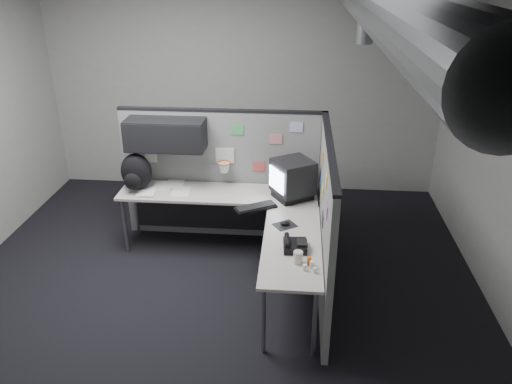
# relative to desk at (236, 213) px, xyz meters

# --- Properties ---
(room) EXTENTS (5.62, 5.62, 3.22)m
(room) POSITION_rel_desk_xyz_m (0.41, -0.70, 1.48)
(room) COLOR black
(room) RESTS_ON ground
(partition_back) EXTENTS (2.44, 0.42, 1.63)m
(partition_back) POSITION_rel_desk_xyz_m (-0.40, 0.53, 0.38)
(partition_back) COLOR slate
(partition_back) RESTS_ON ground
(partition_right) EXTENTS (0.07, 2.23, 1.63)m
(partition_right) POSITION_rel_desk_xyz_m (0.95, -0.49, 0.21)
(partition_right) COLOR slate
(partition_right) RESTS_ON ground
(desk) EXTENTS (2.31, 2.11, 0.73)m
(desk) POSITION_rel_desk_xyz_m (0.00, 0.00, 0.00)
(desk) COLOR #BEB5AC
(desk) RESTS_ON ground
(monitor) EXTENTS (0.54, 0.54, 0.45)m
(monitor) POSITION_rel_desk_xyz_m (0.62, 0.20, 0.35)
(monitor) COLOR black
(monitor) RESTS_ON desk
(keyboard) EXTENTS (0.48, 0.37, 0.04)m
(keyboard) POSITION_rel_desk_xyz_m (0.23, -0.11, 0.14)
(keyboard) COLOR black
(keyboard) RESTS_ON desk
(mouse) EXTENTS (0.27, 0.26, 0.05)m
(mouse) POSITION_rel_desk_xyz_m (0.56, -0.46, 0.13)
(mouse) COLOR black
(mouse) RESTS_ON desk
(phone) EXTENTS (0.23, 0.25, 0.11)m
(phone) POSITION_rel_desk_xyz_m (0.66, -0.90, 0.16)
(phone) COLOR black
(phone) RESTS_ON desk
(bottles) EXTENTS (0.12, 0.16, 0.08)m
(bottles) POSITION_rel_desk_xyz_m (0.80, -1.21, 0.15)
(bottles) COLOR silver
(bottles) RESTS_ON desk
(cup) EXTENTS (0.09, 0.09, 0.12)m
(cup) POSITION_rel_desk_xyz_m (0.69, -1.13, 0.18)
(cup) COLOR beige
(cup) RESTS_ON desk
(papers) EXTENTS (0.71, 0.55, 0.01)m
(papers) POSITION_rel_desk_xyz_m (-0.93, 0.32, 0.12)
(papers) COLOR white
(papers) RESTS_ON desk
(backpack) EXTENTS (0.43, 0.43, 0.44)m
(backpack) POSITION_rel_desk_xyz_m (-1.20, 0.27, 0.33)
(backpack) COLOR black
(backpack) RESTS_ON desk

